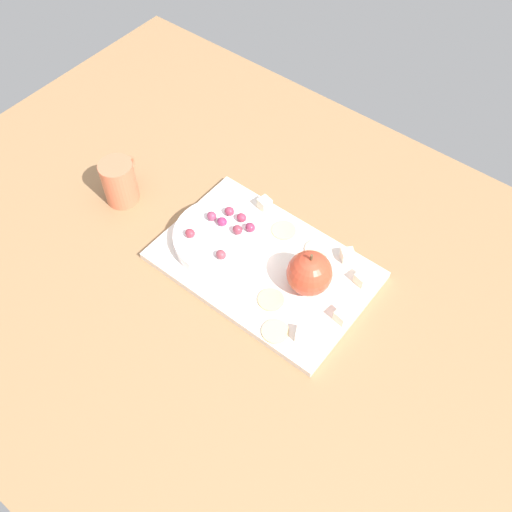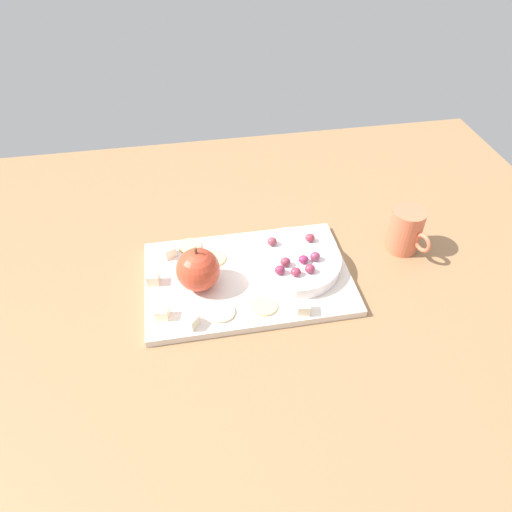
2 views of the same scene
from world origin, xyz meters
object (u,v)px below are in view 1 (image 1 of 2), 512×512
object	(u,v)px
cheese_cube_4	(342,316)
platter	(264,265)
cheese_cube_1	(303,335)
cup	(120,181)
cheese_cube_3	(362,279)
grape_1	(237,230)
grape_2	(250,227)
grape_4	(229,211)
cheese_cube_0	(265,204)
grape_5	(190,233)
cheese_cube_2	(348,255)
cracker_3	(284,230)
grape_0	(221,255)
cracker_1	(275,331)
grape_7	(242,218)
grape_3	(212,216)
grape_6	(222,222)
cracker_2	(317,250)
serving_dish	(221,237)
cracker_0	(271,300)
apple_whole	(310,273)

from	to	relation	value
cheese_cube_4	platter	bearing A→B (deg)	176.43
cheese_cube_1	cup	bearing A→B (deg)	174.63
cheese_cube_3	grape_1	xyz separation A→B (cm)	(-23.13, -6.44, 2.23)
grape_2	grape_4	xyz separation A→B (cm)	(-5.49, 0.62, -0.02)
cheese_cube_0	grape_5	world-z (taller)	grape_5
platter	cheese_cube_2	xyz separation A→B (cm)	(11.40, 10.20, 1.83)
cheese_cube_3	grape_4	size ratio (longest dim) A/B	1.16
cracker_3	grape_0	xyz separation A→B (cm)	(-4.06, -13.40, 3.08)
grape_2	cracker_1	bearing A→B (deg)	-39.53
cheese_cube_2	grape_7	world-z (taller)	grape_7
grape_0	cheese_cube_1	bearing A→B (deg)	-8.53
cheese_cube_1	grape_4	world-z (taller)	grape_4
cheese_cube_1	cheese_cube_4	distance (cm)	7.68
grape_3	grape_6	distance (cm)	2.32
cracker_2	grape_2	bearing A→B (deg)	-154.37
cheese_cube_4	grape_1	size ratio (longest dim) A/B	1.16
serving_dish	cheese_cube_4	xyz separation A→B (cm)	(26.88, -0.17, -0.11)
cracker_2	grape_5	size ratio (longest dim) A/B	2.42
platter	grape_4	world-z (taller)	grape_4
cracker_2	grape_3	world-z (taller)	grape_3
platter	grape_7	xyz separation A→B (cm)	(-8.25, 3.84, 3.96)
platter	grape_6	distance (cm)	11.21
serving_dish	grape_1	size ratio (longest dim) A/B	9.27
cracker_0	grape_3	size ratio (longest dim) A/B	2.42
cheese_cube_1	grape_5	world-z (taller)	grape_5
grape_3	grape_0	bearing A→B (deg)	-38.61
platter	cracker_3	size ratio (longest dim) A/B	8.30
apple_whole	cup	xyz separation A→B (cm)	(-41.96, -4.62, -0.77)
cheese_cube_1	grape_1	world-z (taller)	grape_1
apple_whole	grape_4	size ratio (longest dim) A/B	4.16
cheese_cube_2	platter	bearing A→B (deg)	-138.18
platter	cheese_cube_1	distance (cm)	16.67
cracker_2	grape_7	size ratio (longest dim) A/B	2.42
apple_whole	grape_6	size ratio (longest dim) A/B	4.16
grape_5	cup	world-z (taller)	cup
cheese_cube_4	cup	bearing A→B (deg)	-177.08
cheese_cube_0	cracker_1	bearing A→B (deg)	-48.45
grape_1	grape_3	bearing A→B (deg)	-175.35
cracker_2	grape_1	distance (cm)	15.20
cracker_1	grape_4	bearing A→B (deg)	147.35
serving_dish	grape_7	world-z (taller)	grape_7
cheese_cube_0	grape_7	size ratio (longest dim) A/B	1.16
cheese_cube_1	cheese_cube_2	distance (cm)	18.56
cheese_cube_3	grape_6	size ratio (longest dim) A/B	1.16
cracker_3	grape_4	world-z (taller)	grape_4
cracker_3	cup	bearing A→B (deg)	-158.96
cracker_2	cracker_1	bearing A→B (deg)	-76.96
platter	grape_4	xyz separation A→B (cm)	(-10.97, 3.58, 4.02)
grape_2	cup	size ratio (longest dim) A/B	0.20
grape_3	grape_7	distance (cm)	5.58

